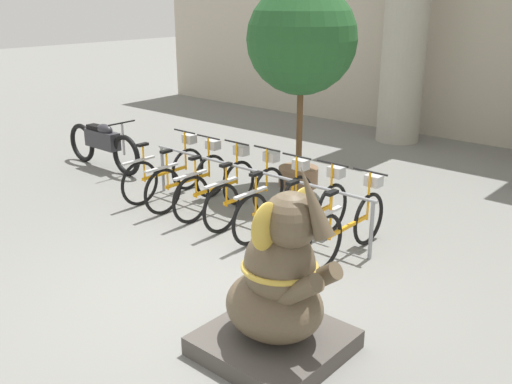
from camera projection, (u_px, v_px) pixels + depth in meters
The scene contains 13 objects.
ground_plane at pixel (203, 293), 6.22m from camera, with size 60.00×60.00×0.00m, color slate.
column_left at pixel (407, 17), 11.81m from camera, with size 1.16×1.16×5.16m.
bike_rack at pixel (251, 179), 8.03m from camera, with size 3.98×0.05×0.77m.
bicycle_0 at pixel (166, 172), 9.05m from camera, with size 0.48×1.68×1.01m.
bicycle_1 at pixel (189, 179), 8.69m from camera, with size 0.48×1.68×1.01m.
bicycle_2 at pixel (218, 186), 8.36m from camera, with size 0.48×1.68×1.01m.
bicycle_3 at pixel (248, 194), 8.04m from camera, with size 0.48×1.68×1.01m.
bicycle_4 at pixel (277, 204), 7.66m from camera, with size 0.48×1.68×1.01m.
bicycle_5 at pixel (312, 214), 7.33m from camera, with size 0.48×1.68×1.01m.
bicycle_6 at pixel (350, 225), 6.98m from camera, with size 0.48×1.68×1.01m.
elephant_statue at pixel (278, 292), 4.97m from camera, with size 1.18×1.18×1.84m.
motorcycle at pixel (103, 143), 10.50m from camera, with size 2.13×0.55×0.97m.
potted_tree at pixel (302, 43), 8.92m from camera, with size 1.74×1.74×3.29m.
Camera 1 is at (4.06, -3.77, 3.09)m, focal length 40.00 mm.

